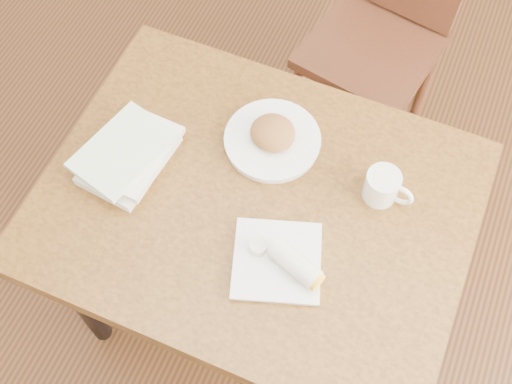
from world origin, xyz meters
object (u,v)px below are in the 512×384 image
at_px(plate_scone, 273,138).
at_px(table, 256,217).
at_px(plate_burrito, 283,262).
at_px(coffee_mug, 383,186).
at_px(book_stack, 129,155).
at_px(chair_far, 386,20).

bearing_deg(plate_scone, table, -80.87).
relative_size(plate_scone, plate_burrito, 0.97).
relative_size(table, coffee_mug, 8.32).
bearing_deg(book_stack, plate_scone, 31.85).
distance_m(table, chair_far, 0.93).
distance_m(table, plate_scone, 0.21).
height_order(coffee_mug, book_stack, coffee_mug).
bearing_deg(coffee_mug, chair_far, 103.78).
distance_m(coffee_mug, book_stack, 0.65).
height_order(chair_far, plate_scone, chair_far).
xyz_separation_m(plate_scone, coffee_mug, (0.31, -0.04, 0.02)).
bearing_deg(table, plate_burrito, -46.84).
relative_size(table, plate_scone, 4.20).
relative_size(coffee_mug, book_stack, 0.46).
relative_size(table, chair_far, 1.13).
bearing_deg(chair_far, plate_scone, -99.51).
xyz_separation_m(table, coffee_mug, (0.29, 0.14, 0.13)).
bearing_deg(table, chair_far, 84.11).
bearing_deg(plate_burrito, table, 133.16).
xyz_separation_m(table, plate_scone, (-0.03, 0.18, 0.11)).
distance_m(chair_far, coffee_mug, 0.84).
xyz_separation_m(table, plate_burrito, (0.13, -0.13, 0.11)).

